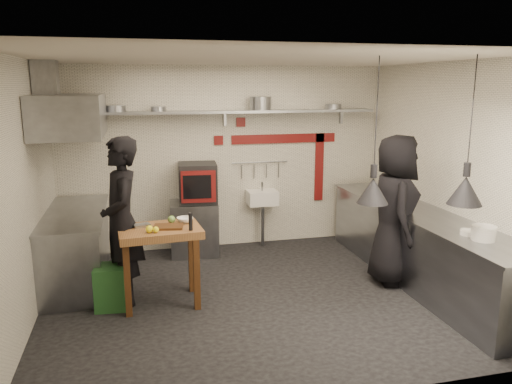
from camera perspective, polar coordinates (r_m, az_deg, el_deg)
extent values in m
plane|color=black|center=(6.17, 0.20, -11.90)|extent=(5.00, 5.00, 0.00)
plane|color=silver|center=(5.64, 0.22, 15.07)|extent=(5.00, 5.00, 0.00)
cube|color=beige|center=(7.76, -3.56, 3.90)|extent=(5.00, 0.04, 2.80)
cube|color=beige|center=(3.80, 7.94, -5.05)|extent=(5.00, 0.04, 2.80)
cube|color=beige|center=(5.69, -25.03, -0.30)|extent=(0.04, 4.20, 2.80)
cube|color=beige|center=(6.78, 21.17, 1.88)|extent=(0.04, 4.20, 2.80)
cube|color=maroon|center=(7.93, 3.24, 6.11)|extent=(1.70, 0.02, 0.14)
cube|color=maroon|center=(8.19, 7.22, 2.84)|extent=(0.14, 0.02, 1.10)
cube|color=maroon|center=(7.73, -1.75, 7.98)|extent=(0.14, 0.02, 0.14)
cube|color=maroon|center=(7.69, -4.30, 5.91)|extent=(0.14, 0.02, 0.14)
cube|color=slate|center=(7.52, -3.38, 9.14)|extent=(4.60, 0.34, 0.04)
cube|color=slate|center=(7.57, -18.02, 7.83)|extent=(0.04, 0.06, 0.24)
cube|color=slate|center=(7.67, -3.58, 8.45)|extent=(0.04, 0.06, 0.24)
cube|color=slate|center=(8.22, 9.71, 8.55)|extent=(0.04, 0.06, 0.24)
cylinder|color=slate|center=(7.39, -15.71, 9.17)|extent=(0.32, 0.32, 0.09)
cylinder|color=slate|center=(7.40, -11.10, 9.32)|extent=(0.26, 0.26, 0.07)
cylinder|color=slate|center=(7.62, 0.52, 10.11)|extent=(0.34, 0.34, 0.20)
cylinder|color=slate|center=(8.00, 8.82, 9.63)|extent=(0.31, 0.31, 0.08)
cube|color=slate|center=(7.61, -7.06, -4.06)|extent=(0.75, 0.69, 0.80)
cube|color=black|center=(7.46, -6.67, 1.08)|extent=(0.60, 0.56, 0.58)
cube|color=maroon|center=(7.15, -6.59, 0.60)|extent=(0.49, 0.07, 0.46)
cube|color=black|center=(7.14, -6.74, 0.58)|extent=(0.40, 0.05, 0.34)
cube|color=white|center=(7.82, 0.70, -0.64)|extent=(0.46, 0.34, 0.22)
cylinder|color=slate|center=(7.78, 0.71, 0.65)|extent=(0.03, 0.03, 0.14)
cylinder|color=slate|center=(7.89, 0.77, -3.82)|extent=(0.06, 0.06, 0.66)
cylinder|color=slate|center=(7.85, 0.46, 3.42)|extent=(0.90, 0.02, 0.02)
cube|color=slate|center=(6.82, 18.13, -6.09)|extent=(0.70, 3.80, 0.90)
cube|color=slate|center=(6.69, 18.39, -2.30)|extent=(0.76, 3.90, 0.03)
cylinder|color=white|center=(5.71, 24.57, -4.29)|extent=(0.32, 0.32, 0.15)
cylinder|color=white|center=(5.85, 23.21, -4.30)|extent=(0.20, 0.20, 0.05)
cube|color=slate|center=(6.88, -19.81, -6.05)|extent=(0.70, 1.90, 0.90)
cube|color=slate|center=(6.75, -20.10, -2.30)|extent=(0.76, 2.00, 0.03)
cube|color=slate|center=(6.56, -20.45, 8.23)|extent=(0.78, 1.60, 0.50)
cube|color=slate|center=(6.59, -22.91, 11.54)|extent=(0.28, 0.28, 0.50)
cube|color=#205223|center=(6.04, -16.19, -10.37)|extent=(0.38, 0.38, 0.50)
cube|color=#482912|center=(5.78, -9.99, -3.92)|extent=(0.36, 0.28, 0.02)
cylinder|color=black|center=(5.61, -7.48, -3.39)|extent=(0.05, 0.05, 0.20)
sphere|color=yellow|center=(5.62, -12.09, -4.17)|extent=(0.09, 0.09, 0.08)
sphere|color=yellow|center=(5.60, -11.39, -4.23)|extent=(0.07, 0.07, 0.07)
sphere|color=#699541|center=(5.93, -9.64, -3.10)|extent=(0.09, 0.09, 0.09)
cube|color=slate|center=(5.88, -12.96, -3.73)|extent=(0.21, 0.17, 0.03)
imported|color=white|center=(5.96, -8.11, -3.18)|extent=(0.23, 0.23, 0.06)
imported|color=black|center=(5.94, -15.08, -3.27)|extent=(0.56, 0.77, 1.95)
imported|color=black|center=(6.57, 15.56, -2.00)|extent=(0.85, 1.07, 1.92)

